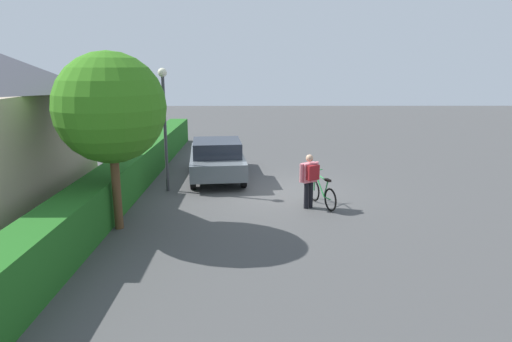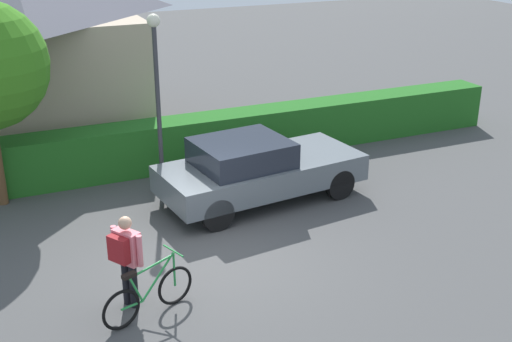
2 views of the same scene
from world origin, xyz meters
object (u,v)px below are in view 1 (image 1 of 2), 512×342
object	(u,v)px
parked_car_near	(217,158)
street_lamp	(164,112)
bicycle	(322,193)
tree_kerbside	(110,108)
person_rider	(310,176)

from	to	relation	value
parked_car_near	street_lamp	world-z (taller)	street_lamp
parked_car_near	bicycle	bearing A→B (deg)	-134.79
bicycle	street_lamp	distance (m)	5.46
bicycle	tree_kerbside	size ratio (longest dim) A/B	0.36
bicycle	street_lamp	bearing A→B (deg)	71.45
bicycle	person_rider	distance (m)	0.72
street_lamp	tree_kerbside	world-z (taller)	tree_kerbside
bicycle	person_rider	size ratio (longest dim) A/B	1.01
person_rider	tree_kerbside	bearing A→B (deg)	107.40
person_rider	tree_kerbside	distance (m)	5.56
parked_car_near	tree_kerbside	distance (m)	5.88
person_rider	tree_kerbside	world-z (taller)	tree_kerbside
street_lamp	tree_kerbside	xyz separation A→B (m)	(-3.36, 0.58, 0.45)
street_lamp	parked_car_near	bearing A→B (deg)	-41.19
parked_car_near	person_rider	distance (m)	4.53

